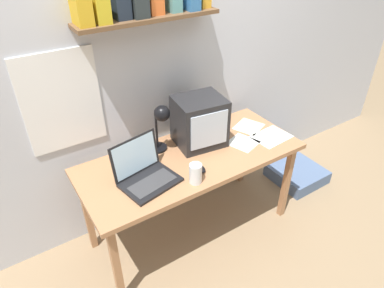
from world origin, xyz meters
The scene contains 12 objects.
ground_plane centered at (0.00, 0.00, 0.00)m, with size 12.00×12.00×0.00m, color #907657.
back_wall centered at (-0.01, 0.44, 1.31)m, with size 5.60×0.24×2.60m.
corner_desk centered at (0.00, 0.00, 0.66)m, with size 1.56×0.66×0.72m.
crt_monitor centered at (0.14, 0.12, 0.90)m, with size 0.37×0.34×0.35m.
laptop centered at (-0.38, -0.05, 0.79)m, with size 0.39×0.34×0.26m.
desk_lamp centered at (-0.14, 0.16, 0.97)m, with size 0.14×0.18×0.36m.
juice_glass centered at (-0.13, -0.24, 0.78)m, with size 0.08×0.08×0.13m.
computer_mouse centered at (-0.04, -0.16, 0.74)m, with size 0.06×0.11×0.03m.
open_notebook centered at (0.63, -0.12, 0.72)m, with size 0.29×0.23×0.00m.
loose_paper_near_laptop centered at (0.59, 0.08, 0.72)m, with size 0.26×0.25×0.00m.
loose_paper_near_monitor centered at (0.40, -0.07, 0.72)m, with size 0.24×0.24×0.00m.
floor_cushion centered at (1.18, -0.02, 0.06)m, with size 0.44×0.44×0.12m.
Camera 1 is at (-1.04, -1.60, 2.10)m, focal length 32.00 mm.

